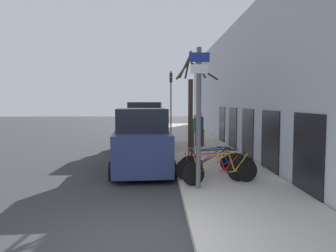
{
  "coord_description": "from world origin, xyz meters",
  "views": [
    {
      "loc": [
        0.41,
        -5.52,
        2.49
      ],
      "look_at": [
        0.71,
        4.95,
        1.72
      ],
      "focal_mm": 35.0,
      "sensor_mm": 36.0,
      "label": 1
    }
  ],
  "objects_px": {
    "signpost": "(199,115)",
    "traffic_light": "(171,94)",
    "bicycle_1": "(211,168)",
    "bicycle_3": "(216,163)",
    "bicycle_4": "(209,162)",
    "street_tree": "(191,108)",
    "bicycle_0": "(221,171)",
    "bicycle_2": "(219,165)",
    "parked_car_1": "(146,128)",
    "pedestrian_near": "(196,129)",
    "parked_car_0": "(142,143)",
    "pedestrian_far": "(200,127)"
  },
  "relations": [
    {
      "from": "bicycle_3",
      "to": "bicycle_4",
      "type": "relative_size",
      "value": 1.08
    },
    {
      "from": "bicycle_2",
      "to": "street_tree",
      "type": "bearing_deg",
      "value": 10.2
    },
    {
      "from": "signpost",
      "to": "bicycle_0",
      "type": "bearing_deg",
      "value": 32.42
    },
    {
      "from": "bicycle_2",
      "to": "parked_car_1",
      "type": "distance_m",
      "value": 7.54
    },
    {
      "from": "bicycle_4",
      "to": "traffic_light",
      "type": "xyz_separation_m",
      "value": [
        -0.76,
        12.56,
        2.5
      ]
    },
    {
      "from": "pedestrian_near",
      "to": "street_tree",
      "type": "bearing_deg",
      "value": 77.34
    },
    {
      "from": "signpost",
      "to": "bicycle_2",
      "type": "distance_m",
      "value": 2.19
    },
    {
      "from": "pedestrian_near",
      "to": "street_tree",
      "type": "distance_m",
      "value": 3.42
    },
    {
      "from": "bicycle_2",
      "to": "bicycle_4",
      "type": "bearing_deg",
      "value": 18.8
    },
    {
      "from": "pedestrian_far",
      "to": "street_tree",
      "type": "bearing_deg",
      "value": 72.63
    },
    {
      "from": "signpost",
      "to": "street_tree",
      "type": "bearing_deg",
      "value": 87.2
    },
    {
      "from": "signpost",
      "to": "pedestrian_near",
      "type": "xyz_separation_m",
      "value": [
        0.76,
        7.34,
        -0.99
      ]
    },
    {
      "from": "parked_car_1",
      "to": "street_tree",
      "type": "distance_m",
      "value": 4.75
    },
    {
      "from": "parked_car_0",
      "to": "street_tree",
      "type": "relative_size",
      "value": 0.98
    },
    {
      "from": "traffic_light",
      "to": "parked_car_1",
      "type": "bearing_deg",
      "value": -104.13
    },
    {
      "from": "bicycle_4",
      "to": "street_tree",
      "type": "distance_m",
      "value": 2.91
    },
    {
      "from": "signpost",
      "to": "pedestrian_far",
      "type": "xyz_separation_m",
      "value": [
        1.09,
        8.4,
        -0.96
      ]
    },
    {
      "from": "bicycle_0",
      "to": "parked_car_1",
      "type": "bearing_deg",
      "value": 2.83
    },
    {
      "from": "parked_car_0",
      "to": "pedestrian_far",
      "type": "height_order",
      "value": "parked_car_0"
    },
    {
      "from": "bicycle_0",
      "to": "parked_car_1",
      "type": "height_order",
      "value": "parked_car_1"
    },
    {
      "from": "bicycle_1",
      "to": "bicycle_4",
      "type": "distance_m",
      "value": 0.99
    },
    {
      "from": "signpost",
      "to": "traffic_light",
      "type": "relative_size",
      "value": 0.84
    },
    {
      "from": "bicycle_4",
      "to": "traffic_light",
      "type": "bearing_deg",
      "value": -24.6
    },
    {
      "from": "traffic_light",
      "to": "bicycle_3",
      "type": "bearing_deg",
      "value": -85.64
    },
    {
      "from": "bicycle_2",
      "to": "parked_car_0",
      "type": "distance_m",
      "value": 2.96
    },
    {
      "from": "bicycle_1",
      "to": "bicycle_2",
      "type": "relative_size",
      "value": 0.93
    },
    {
      "from": "bicycle_1",
      "to": "bicycle_2",
      "type": "distance_m",
      "value": 0.49
    },
    {
      "from": "bicycle_2",
      "to": "parked_car_0",
      "type": "bearing_deg",
      "value": 56.22
    },
    {
      "from": "bicycle_1",
      "to": "street_tree",
      "type": "xyz_separation_m",
      "value": [
        -0.29,
        3.29,
        1.75
      ]
    },
    {
      "from": "bicycle_1",
      "to": "bicycle_3",
      "type": "height_order",
      "value": "bicycle_3"
    },
    {
      "from": "bicycle_0",
      "to": "bicycle_3",
      "type": "bearing_deg",
      "value": -17.77
    },
    {
      "from": "signpost",
      "to": "pedestrian_near",
      "type": "relative_size",
      "value": 2.16
    },
    {
      "from": "signpost",
      "to": "bicycle_1",
      "type": "xyz_separation_m",
      "value": [
        0.49,
        0.86,
        -1.63
      ]
    },
    {
      "from": "bicycle_2",
      "to": "pedestrian_far",
      "type": "bearing_deg",
      "value": -3.63
    },
    {
      "from": "bicycle_4",
      "to": "street_tree",
      "type": "height_order",
      "value": "street_tree"
    },
    {
      "from": "bicycle_2",
      "to": "parked_car_1",
      "type": "height_order",
      "value": "parked_car_1"
    },
    {
      "from": "pedestrian_near",
      "to": "traffic_light",
      "type": "height_order",
      "value": "traffic_light"
    },
    {
      "from": "bicycle_1",
      "to": "pedestrian_near",
      "type": "height_order",
      "value": "pedestrian_near"
    },
    {
      "from": "bicycle_2",
      "to": "pedestrian_near",
      "type": "bearing_deg",
      "value": -0.96
    },
    {
      "from": "signpost",
      "to": "pedestrian_near",
      "type": "bearing_deg",
      "value": 84.05
    },
    {
      "from": "signpost",
      "to": "street_tree",
      "type": "height_order",
      "value": "street_tree"
    },
    {
      "from": "pedestrian_far",
      "to": "bicycle_0",
      "type": "bearing_deg",
      "value": 81.69
    },
    {
      "from": "bicycle_0",
      "to": "signpost",
      "type": "bearing_deg",
      "value": 108.14
    },
    {
      "from": "bicycle_0",
      "to": "street_tree",
      "type": "distance_m",
      "value": 4.12
    },
    {
      "from": "bicycle_3",
      "to": "street_tree",
      "type": "xyz_separation_m",
      "value": [
        -0.58,
        2.51,
        1.73
      ]
    },
    {
      "from": "signpost",
      "to": "bicycle_1",
      "type": "relative_size",
      "value": 1.76
    },
    {
      "from": "bicycle_1",
      "to": "traffic_light",
      "type": "bearing_deg",
      "value": 11.1
    },
    {
      "from": "pedestrian_far",
      "to": "traffic_light",
      "type": "height_order",
      "value": "traffic_light"
    },
    {
      "from": "pedestrian_far",
      "to": "bicycle_3",
      "type": "bearing_deg",
      "value": 81.81
    },
    {
      "from": "parked_car_0",
      "to": "parked_car_1",
      "type": "distance_m",
      "value": 5.51
    }
  ]
}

